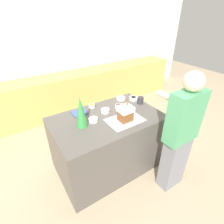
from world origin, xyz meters
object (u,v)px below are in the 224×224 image
(baking_tray, at_px, (125,120))
(person, at_px, (180,135))
(mug, at_px, (140,100))
(candy_bowl_front_corner, at_px, (105,111))
(candy_bowl_near_tray_right, at_px, (119,106))
(gingerbread_house, at_px, (125,113))
(candy_bowl_far_left, at_px, (133,98))
(cookbook, at_px, (79,113))
(candy_bowl_beside_tree, at_px, (92,106))
(candy_bowl_far_right, at_px, (93,120))
(decorative_tree, at_px, (81,112))
(candy_bowl_near_tray_left, at_px, (121,98))

(baking_tray, distance_m, person, 0.69)
(mug, bearing_deg, candy_bowl_front_corner, 173.95)
(candy_bowl_near_tray_right, relative_size, candy_bowl_front_corner, 0.86)
(candy_bowl_near_tray_right, xyz_separation_m, mug, (0.35, -0.07, 0.03))
(gingerbread_house, xyz_separation_m, candy_bowl_far_left, (0.47, 0.40, -0.09))
(candy_bowl_far_left, bearing_deg, cookbook, 174.73)
(person, bearing_deg, candy_bowl_beside_tree, 118.32)
(candy_bowl_near_tray_right, bearing_deg, mug, -11.08)
(candy_bowl_beside_tree, distance_m, candy_bowl_far_right, 0.37)
(baking_tray, height_order, mug, mug)
(decorative_tree, distance_m, candy_bowl_near_tray_right, 0.67)
(candy_bowl_far_right, relative_size, cookbook, 0.58)
(decorative_tree, bearing_deg, mug, 3.44)
(candy_bowl_beside_tree, relative_size, mug, 0.88)
(candy_bowl_far_right, bearing_deg, mug, 3.32)
(baking_tray, xyz_separation_m, cookbook, (-0.42, 0.49, 0.01))
(cookbook, bearing_deg, decorative_tree, -107.12)
(candy_bowl_front_corner, height_order, person, person)
(mug, distance_m, person, 0.83)
(decorative_tree, relative_size, mug, 3.78)
(baking_tray, relative_size, decorative_tree, 1.21)
(baking_tray, relative_size, person, 0.29)
(gingerbread_house, height_order, candy_bowl_near_tray_left, gingerbread_house)
(decorative_tree, relative_size, candy_bowl_far_right, 3.40)
(candy_bowl_near_tray_right, bearing_deg, candy_bowl_front_corner, -178.31)
(cookbook, height_order, person, person)
(candy_bowl_beside_tree, bearing_deg, baking_tray, -69.47)
(candy_bowl_far_left, bearing_deg, candy_bowl_near_tray_right, -166.49)
(candy_bowl_near_tray_left, height_order, person, person)
(candy_bowl_beside_tree, bearing_deg, candy_bowl_front_corner, -67.34)
(decorative_tree, distance_m, candy_bowl_beside_tree, 0.50)
(mug, relative_size, person, 0.06)
(decorative_tree, height_order, candy_bowl_near_tray_left, decorative_tree)
(decorative_tree, xyz_separation_m, candy_bowl_beside_tree, (0.31, 0.35, -0.17))
(candy_bowl_near_tray_left, relative_size, person, 0.09)
(decorative_tree, bearing_deg, candy_bowl_front_corner, 16.75)
(person, bearing_deg, candy_bowl_near_tray_left, 94.42)
(candy_bowl_near_tray_right, relative_size, mug, 1.01)
(gingerbread_house, bearing_deg, person, -55.15)
(gingerbread_house, relative_size, candy_bowl_far_right, 2.36)
(decorative_tree, height_order, candy_bowl_near_tray_right, decorative_tree)
(mug, bearing_deg, candy_bowl_far_left, 94.49)
(candy_bowl_beside_tree, distance_m, person, 1.26)
(candy_bowl_far_left, height_order, person, person)
(gingerbread_house, xyz_separation_m, decorative_tree, (-0.51, 0.19, 0.08))
(candy_bowl_beside_tree, xyz_separation_m, candy_bowl_front_corner, (0.09, -0.23, -0.00))
(gingerbread_house, bearing_deg, candy_bowl_beside_tree, 110.57)
(cookbook, xyz_separation_m, mug, (0.90, -0.23, 0.04))
(candy_bowl_near_tray_right, relative_size, candy_bowl_far_right, 0.91)
(mug, bearing_deg, decorative_tree, -176.56)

